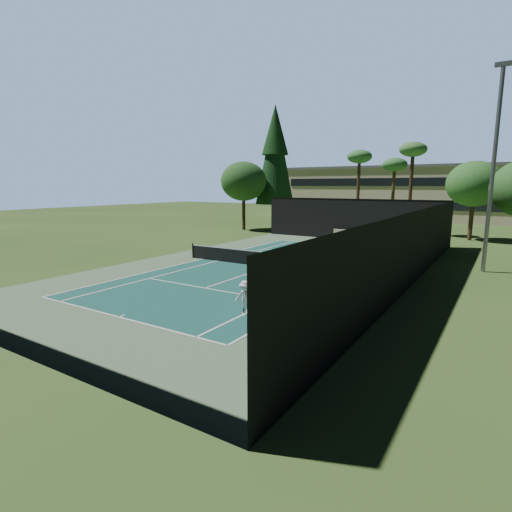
% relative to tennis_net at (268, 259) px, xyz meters
% --- Properties ---
extents(ground, '(160.00, 160.00, 0.00)m').
position_rel_tennis_net_xyz_m(ground, '(0.00, 0.00, -0.56)').
color(ground, '#32501E').
rests_on(ground, ground).
extents(apron_slab, '(18.00, 32.00, 0.01)m').
position_rel_tennis_net_xyz_m(apron_slab, '(0.00, 0.00, -0.55)').
color(apron_slab, '#587653').
rests_on(apron_slab, ground).
extents(court_surface, '(10.97, 23.77, 0.01)m').
position_rel_tennis_net_xyz_m(court_surface, '(0.00, 0.00, -0.55)').
color(court_surface, '#1A534B').
rests_on(court_surface, ground).
extents(court_lines, '(11.07, 23.87, 0.01)m').
position_rel_tennis_net_xyz_m(court_lines, '(0.00, 0.00, -0.54)').
color(court_lines, white).
rests_on(court_lines, ground).
extents(tennis_net, '(12.90, 0.10, 1.10)m').
position_rel_tennis_net_xyz_m(tennis_net, '(0.00, 0.00, 0.00)').
color(tennis_net, black).
rests_on(tennis_net, ground).
extents(fence, '(18.04, 32.05, 4.03)m').
position_rel_tennis_net_xyz_m(fence, '(0.00, 0.06, 1.45)').
color(fence, black).
rests_on(fence, ground).
extents(player, '(1.01, 0.72, 1.41)m').
position_rel_tennis_net_xyz_m(player, '(4.07, -8.71, 0.15)').
color(player, white).
rests_on(player, ground).
extents(tennis_ball_a, '(0.06, 0.06, 0.06)m').
position_rel_tennis_net_xyz_m(tennis_ball_a, '(-4.22, -12.41, -0.53)').
color(tennis_ball_a, '#C6E634').
rests_on(tennis_ball_a, ground).
extents(tennis_ball_b, '(0.07, 0.07, 0.07)m').
position_rel_tennis_net_xyz_m(tennis_ball_b, '(-3.46, 1.60, -0.52)').
color(tennis_ball_b, '#D7EE36').
rests_on(tennis_ball_b, ground).
extents(tennis_ball_c, '(0.06, 0.06, 0.06)m').
position_rel_tennis_net_xyz_m(tennis_ball_c, '(-0.62, 3.86, -0.53)').
color(tennis_ball_c, '#D3F437').
rests_on(tennis_ball_c, ground).
extents(tennis_ball_d, '(0.07, 0.07, 0.07)m').
position_rel_tennis_net_xyz_m(tennis_ball_d, '(-2.65, 2.04, -0.52)').
color(tennis_ball_d, '#B4D02F').
rests_on(tennis_ball_d, ground).
extents(park_bench, '(1.50, 0.45, 1.02)m').
position_rel_tennis_net_xyz_m(park_bench, '(-0.87, 15.62, -0.01)').
color(park_bench, beige).
rests_on(park_bench, ground).
extents(trash_bin, '(0.56, 0.56, 0.95)m').
position_rel_tennis_net_xyz_m(trash_bin, '(0.25, 15.51, -0.08)').
color(trash_bin, black).
rests_on(trash_bin, ground).
extents(pine_tree, '(4.80, 4.80, 15.00)m').
position_rel_tennis_net_xyz_m(pine_tree, '(-12.00, 22.00, 9.00)').
color(pine_tree, '#3E2B1A').
rests_on(pine_tree, ground).
extents(palm_a, '(2.80, 2.80, 9.32)m').
position_rel_tennis_net_xyz_m(palm_a, '(-2.00, 24.00, 7.63)').
color(palm_a, '#442C1D').
rests_on(palm_a, ground).
extents(palm_b, '(2.80, 2.80, 8.42)m').
position_rel_tennis_net_xyz_m(palm_b, '(1.50, 26.00, 6.80)').
color(palm_b, '#4F3621').
rests_on(palm_b, ground).
extents(palm_c, '(2.80, 2.80, 9.77)m').
position_rel_tennis_net_xyz_m(palm_c, '(4.00, 23.00, 8.05)').
color(palm_c, '#40291B').
rests_on(palm_c, ground).
extents(decid_tree_a, '(5.12, 5.12, 7.62)m').
position_rel_tennis_net_xyz_m(decid_tree_a, '(10.00, 22.00, 4.86)').
color(decid_tree_a, '#472F1E').
rests_on(decid_tree_a, ground).
extents(decid_tree_c, '(5.44, 5.44, 8.09)m').
position_rel_tennis_net_xyz_m(decid_tree_c, '(-14.00, 18.00, 5.21)').
color(decid_tree_c, '#47351E').
rests_on(decid_tree_c, ground).
extents(campus_building, '(40.50, 12.50, 8.30)m').
position_rel_tennis_net_xyz_m(campus_building, '(0.00, 45.98, 3.65)').
color(campus_building, beige).
rests_on(campus_building, ground).
extents(light_pole, '(0.90, 0.25, 12.22)m').
position_rel_tennis_net_xyz_m(light_pole, '(12.00, 6.00, 5.90)').
color(light_pole, gray).
rests_on(light_pole, ground).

